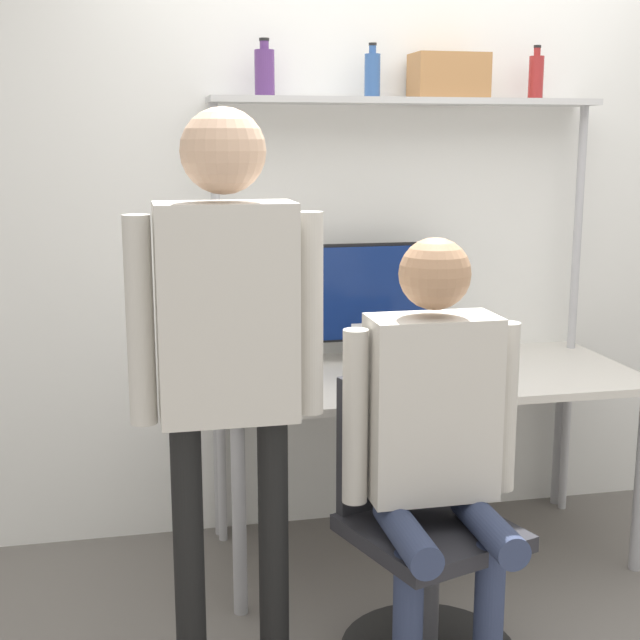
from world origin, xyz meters
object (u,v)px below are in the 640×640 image
laptop (398,369)px  storage_box (448,76)px  bottle_purple (265,72)px  bottle_blue (372,74)px  office_chair (422,577)px  monitor (372,298)px  person_seated (435,424)px  person_standing (227,333)px  bottle_red (536,76)px  cell_phone (473,385)px

laptop → storage_box: storage_box is taller
laptop → bottle_purple: bearing=135.1°
bottle_blue → office_chair: bearing=-95.4°
monitor → storage_box: bearing=10.5°
person_seated → storage_box: (0.40, 1.06, 1.09)m
bottle_blue → person_standing: bearing=-123.9°
bottle_purple → bottle_blue: bearing=0.0°
laptop → storage_box: bearing=52.6°
office_chair → bottle_red: 2.06m
laptop → person_seated: person_seated is taller
laptop → bottle_blue: bottle_blue is taller
cell_phone → bottle_blue: size_ratio=0.72×
bottle_blue → monitor: bearing=-97.5°
bottle_purple → laptop: bearing=-44.9°
person_seated → bottle_purple: bottle_purple is taller
cell_phone → bottle_purple: 1.43m
monitor → person_standing: person_standing is taller
bottle_red → person_seated: bearing=-126.4°
cell_phone → storage_box: (0.06, 0.50, 1.14)m
office_chair → bottle_purple: bottle_purple is taller
person_seated → storage_box: size_ratio=4.64×
monitor → laptop: bearing=-89.7°
bottle_red → bottle_purple: (-1.12, 0.00, 0.00)m
person_seated → monitor: bearing=85.7°
laptop → person_standing: (-0.70, -0.63, 0.30)m
bottle_purple → office_chair: bearing=-71.8°
person_seated → bottle_red: bottle_red is taller
office_chair → bottle_red: size_ratio=4.35×
monitor → bottle_blue: size_ratio=2.96×
person_seated → bottle_red: 1.71m
storage_box → laptop: bearing=-127.4°
person_standing → bottle_red: bearing=36.8°
person_standing → storage_box: bearing=45.7°
person_seated → person_standing: (-0.62, 0.01, 0.31)m
person_standing → bottle_blue: size_ratio=8.36×
storage_box → person_standing: bearing=-134.3°
cell_phone → storage_box: size_ratio=0.51×
person_seated → office_chair: bearing=105.6°
cell_phone → bottle_purple: size_ratio=0.69×
office_chair → bottle_purple: (-0.33, 1.01, 1.62)m
office_chair → person_standing: (-0.61, -0.04, 0.83)m
monitor → person_seated: person_seated is taller
person_standing → person_seated: bearing=-0.7°
person_seated → person_standing: size_ratio=0.79×
bottle_red → storage_box: (-0.38, 0.00, -0.00)m
bottle_red → bottle_blue: 0.69m
laptop → cell_phone: laptop is taller
person_seated → bottle_blue: bearing=85.5°
monitor → bottle_red: (0.70, 0.06, 0.89)m
cell_phone → person_standing: person_standing is taller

